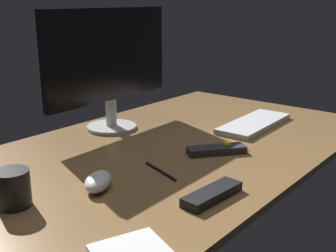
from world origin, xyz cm
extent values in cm
cube|color=olive|center=(0.00, 0.00, 1.00)|extent=(140.00, 84.00, 2.00)
cylinder|color=silver|center=(-1.99, 27.93, 2.61)|extent=(17.50, 17.50, 1.22)
cylinder|color=silver|center=(-1.99, 27.93, 7.99)|extent=(3.83, 3.83, 9.53)
cube|color=black|center=(-1.99, 27.93, 28.14)|extent=(54.76, 3.88, 30.79)
cube|color=silver|center=(33.09, -9.60, 2.94)|extent=(35.96, 14.28, 1.88)
ellipsoid|color=silver|center=(-39.23, -6.60, 3.97)|extent=(12.28, 10.97, 3.94)
cube|color=#2D2D33|center=(-0.01, -14.97, 3.10)|extent=(16.97, 14.69, 2.20)
sphere|color=yellow|center=(2.52, -16.92, 4.62)|extent=(2.41, 2.41, 2.41)
cube|color=black|center=(-26.22, -30.95, 3.12)|extent=(17.37, 6.26, 2.24)
cylinder|color=black|center=(-57.15, 1.21, 6.20)|extent=(7.83, 7.83, 8.39)
cube|color=white|center=(-54.04, -31.48, 2.34)|extent=(16.06, 14.33, 0.68)
cylinder|color=black|center=(-21.70, -11.50, 2.35)|extent=(5.04, 14.02, 0.70)
camera|label=1|loc=(-103.19, -80.83, 46.39)|focal=46.33mm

